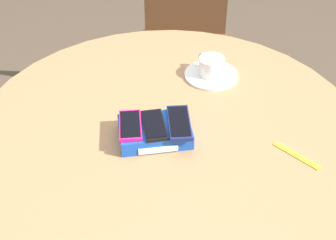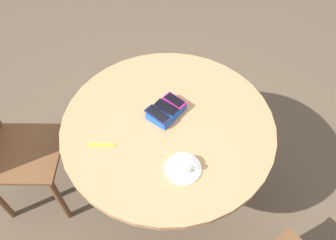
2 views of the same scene
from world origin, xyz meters
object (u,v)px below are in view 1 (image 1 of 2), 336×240
at_px(saucer, 211,75).
at_px(lanyard_strap, 296,155).
at_px(phone_navy, 179,123).
at_px(chair_far_side, 184,38).
at_px(phone_black, 154,125).
at_px(coffee_cup, 211,66).
at_px(round_table, 168,152).
at_px(phone_magenta, 130,125).
at_px(phone_box, 155,132).

xyz_separation_m(saucer, lanyard_strap, (0.05, -0.40, -0.00)).
bearing_deg(lanyard_strap, phone_navy, 145.58).
xyz_separation_m(saucer, chair_far_side, (0.20, 0.71, -0.29)).
distance_m(phone_black, lanyard_strap, 0.37).
bearing_deg(coffee_cup, lanyard_strap, -82.40).
xyz_separation_m(phone_navy, saucer, (0.20, 0.23, -0.04)).
xyz_separation_m(coffee_cup, lanyard_strap, (0.05, -0.41, -0.04)).
height_order(round_table, phone_magenta, phone_magenta).
xyz_separation_m(round_table, phone_box, (-0.05, -0.03, 0.12)).
height_order(phone_navy, chair_far_side, chair_far_side).
bearing_deg(phone_magenta, saucer, 31.75).
relative_size(phone_magenta, chair_far_side, 0.14).
relative_size(round_table, phone_black, 8.33).
relative_size(round_table, phone_box, 5.25).
relative_size(phone_black, chair_far_side, 0.14).
relative_size(phone_box, phone_black, 1.58).
distance_m(phone_magenta, saucer, 0.38).
relative_size(saucer, coffee_cup, 1.54).
bearing_deg(phone_magenta, round_table, 9.24).
bearing_deg(round_table, phone_box, -145.01).
xyz_separation_m(phone_box, saucer, (0.26, 0.21, -0.02)).
bearing_deg(phone_black, phone_box, 32.14).
relative_size(round_table, saucer, 6.49).
relative_size(phone_box, coffee_cup, 1.90).
bearing_deg(phone_magenta, phone_navy, -15.60).
xyz_separation_m(phone_magenta, saucer, (0.32, 0.20, -0.04)).
height_order(coffee_cup, lanyard_strap, coffee_cup).
bearing_deg(saucer, phone_black, -140.45).
distance_m(lanyard_strap, chair_far_side, 1.16).
distance_m(phone_navy, lanyard_strap, 0.31).
relative_size(coffee_cup, lanyard_strap, 0.82).
relative_size(phone_black, phone_navy, 0.89).
bearing_deg(phone_navy, chair_far_side, 67.14).
xyz_separation_m(round_table, saucer, (0.21, 0.18, 0.10)).
bearing_deg(chair_far_side, saucer, -105.72).
height_order(phone_navy, saucer, phone_navy).
bearing_deg(saucer, phone_magenta, -148.25).
bearing_deg(saucer, lanyard_strap, -82.43).
bearing_deg(coffee_cup, phone_black, -140.05).
bearing_deg(phone_box, lanyard_strap, -31.24).
bearing_deg(phone_black, saucer, 39.55).
relative_size(phone_magenta, coffee_cup, 1.19).
relative_size(phone_box, lanyard_strap, 1.56).
bearing_deg(round_table, phone_black, -145.15).
bearing_deg(round_table, chair_far_side, 65.33).
bearing_deg(lanyard_strap, round_table, 139.58).
distance_m(phone_magenta, lanyard_strap, 0.43).
bearing_deg(chair_far_side, phone_magenta, -119.72).
height_order(phone_black, saucer, phone_black).
height_order(phone_black, lanyard_strap, phone_black).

